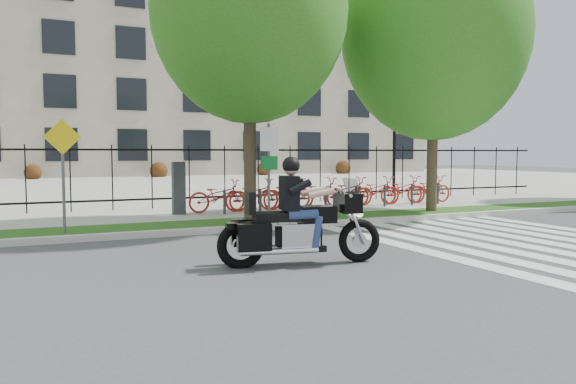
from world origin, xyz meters
name	(u,v)px	position (x,y,z in m)	size (l,w,h in m)	color
ground	(326,261)	(0.00, 0.00, 0.00)	(120.00, 120.00, 0.00)	#3E3E41
curb	(245,228)	(0.00, 4.10, 0.07)	(60.00, 0.20, 0.15)	beige
grass_verge	(233,224)	(0.00, 4.95, 0.07)	(60.00, 1.50, 0.15)	#1E4F13
sidewalk	(205,215)	(0.00, 7.45, 0.07)	(60.00, 3.50, 0.15)	#B0ADA5
plaza	(119,185)	(0.00, 25.00, 0.05)	(80.00, 34.00, 0.10)	#B0ADA5
crosswalk_stripes	(526,242)	(4.83, 0.00, 0.01)	(5.70, 8.00, 0.01)	silver
iron_fence	(189,176)	(0.00, 9.20, 1.15)	(30.00, 0.06, 2.00)	black
office_building	(83,62)	(0.00, 44.92, 9.97)	(60.00, 21.90, 20.15)	gray
lamp_post_right	(395,123)	(10.00, 12.00, 3.21)	(1.06, 0.70, 4.25)	black
street_tree_1	(249,10)	(0.47, 4.95, 5.51)	(4.99, 4.99, 8.24)	#382A1E
street_tree_2	(434,33)	(6.34, 4.95, 5.45)	(5.54, 5.54, 8.49)	#382A1E
bike_share_station	(331,192)	(4.13, 7.20, 0.64)	(10.00, 0.86, 1.50)	#2D2D33
sign_pole_regulatory	(269,159)	(0.85, 4.58, 1.74)	(0.50, 0.09, 2.50)	#59595B
sign_pole_warning	(63,160)	(-4.03, 4.58, 1.74)	(0.78, 0.09, 2.49)	#59595B
motorcycle_rider	(300,222)	(-0.57, -0.11, 0.74)	(2.85, 1.10, 2.22)	black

